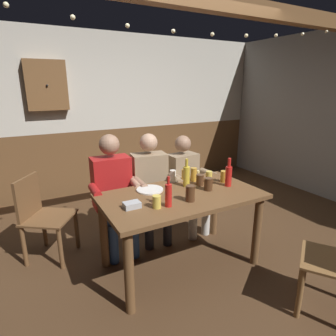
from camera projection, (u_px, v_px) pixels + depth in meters
The scene contains 25 objects.
ground_plane at pixel (177, 260), 2.95m from camera, with size 7.09×7.09×0.00m, color #4C331E.
back_wall_upper at pixel (100, 82), 4.50m from camera, with size 5.91×0.12×1.51m, color beige.
back_wall_wainscot at pixel (105, 159), 4.86m from camera, with size 5.91×0.12×1.04m, color brown.
dining_table at pixel (181, 206), 2.70m from camera, with size 1.51×0.84×0.77m.
person_0 at pixel (113, 188), 3.02m from camera, with size 0.56×0.55×1.27m.
person_1 at pixel (151, 182), 3.24m from camera, with size 0.57×0.58×1.24m.
person_2 at pixel (186, 179), 3.45m from camera, with size 0.52×0.54×1.18m.
chair_empty_near_right at pixel (41, 215), 2.89m from camera, with size 0.61×0.61×0.88m.
table_candle at pixel (198, 174), 3.12m from camera, with size 0.04×0.04×0.08m, color #F9E08C.
condiment_caddy at pixel (132, 205), 2.36m from camera, with size 0.14×0.10×0.05m, color #B2B7BC.
plate_0 at pixel (150, 190), 2.75m from camera, with size 0.26×0.26×0.01m, color white.
bottle_0 at pixel (186, 176), 2.84m from camera, with size 0.07×0.07×0.29m.
bottle_1 at pixel (229, 175), 2.84m from camera, with size 0.07×0.07×0.29m.
bottle_2 at pixel (168, 195), 2.37m from camera, with size 0.06×0.06×0.27m.
pint_glass_0 at pixel (194, 174), 3.00m from camera, with size 0.07×0.07×0.15m, color gold.
pint_glass_1 at pixel (208, 184), 2.74m from camera, with size 0.08×0.08×0.12m, color #4C2D19.
pint_glass_2 at pixel (209, 177), 2.95m from camera, with size 0.07×0.07×0.13m, color #E5C64C.
pint_glass_3 at pixel (224, 176), 2.98m from camera, with size 0.07×0.07×0.12m, color gold.
pint_glass_4 at pixel (185, 175), 3.04m from camera, with size 0.07×0.07×0.12m, color gold.
pint_glass_5 at pixel (157, 202), 2.35m from camera, with size 0.07×0.07×0.11m, color #E5C64C.
pint_glass_6 at pixel (173, 176), 2.98m from camera, with size 0.07×0.07×0.13m, color white.
pint_glass_7 at pixel (200, 180), 2.88m from camera, with size 0.08×0.08×0.11m, color #4C2D19.
pint_glass_8 at pixel (190, 193), 2.48m from camera, with size 0.08×0.08×0.15m, color #4C2D19.
wall_dart_cabinet at pixel (46, 85), 4.03m from camera, with size 0.56×0.15×0.70m.
string_lights at pixel (173, 23), 2.38m from camera, with size 4.17×0.04×0.19m.
Camera 1 is at (-1.30, -2.19, 1.76)m, focal length 30.15 mm.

